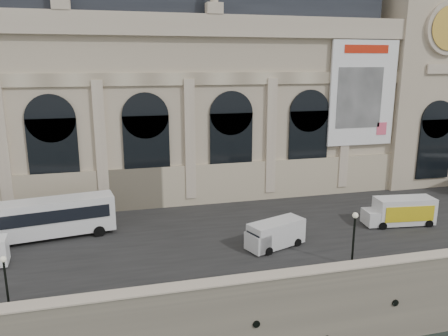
{
  "coord_description": "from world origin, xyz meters",
  "views": [
    {
      "loc": [
        -7.65,
        -27.68,
        22.77
      ],
      "look_at": [
        5.15,
        22.0,
        10.37
      ],
      "focal_mm": 35.0,
      "sensor_mm": 36.0,
      "label": 1
    }
  ],
  "objects_px": {
    "van_c": "(273,235)",
    "box_truck": "(400,211)",
    "bus_left": "(43,218)",
    "lamp_right": "(353,240)",
    "lamp_left": "(6,284)"
  },
  "relations": [
    {
      "from": "lamp_right",
      "to": "bus_left",
      "type": "bearing_deg",
      "value": 154.1
    },
    {
      "from": "van_c",
      "to": "box_truck",
      "type": "height_order",
      "value": "box_truck"
    },
    {
      "from": "van_c",
      "to": "lamp_right",
      "type": "xyz_separation_m",
      "value": [
        5.12,
        -5.21,
        1.09
      ]
    },
    {
      "from": "van_c",
      "to": "lamp_left",
      "type": "bearing_deg",
      "value": -165.74
    },
    {
      "from": "lamp_left",
      "to": "box_truck",
      "type": "bearing_deg",
      "value": 11.89
    },
    {
      "from": "van_c",
      "to": "lamp_left",
      "type": "distance_m",
      "value": 22.18
    },
    {
      "from": "van_c",
      "to": "lamp_left",
      "type": "relative_size",
      "value": 1.48
    },
    {
      "from": "box_truck",
      "to": "lamp_left",
      "type": "bearing_deg",
      "value": -168.11
    },
    {
      "from": "box_truck",
      "to": "lamp_right",
      "type": "distance_m",
      "value": 12.49
    },
    {
      "from": "van_c",
      "to": "box_truck",
      "type": "distance_m",
      "value": 15.27
    },
    {
      "from": "lamp_right",
      "to": "lamp_left",
      "type": "bearing_deg",
      "value": -179.46
    },
    {
      "from": "box_truck",
      "to": "lamp_left",
      "type": "xyz_separation_m",
      "value": [
        -36.59,
        -7.71,
        0.55
      ]
    },
    {
      "from": "lamp_right",
      "to": "box_truck",
      "type": "bearing_deg",
      "value": 36.77
    },
    {
      "from": "bus_left",
      "to": "lamp_right",
      "type": "relative_size",
      "value": 2.84
    },
    {
      "from": "van_c",
      "to": "lamp_right",
      "type": "height_order",
      "value": "lamp_right"
    }
  ]
}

